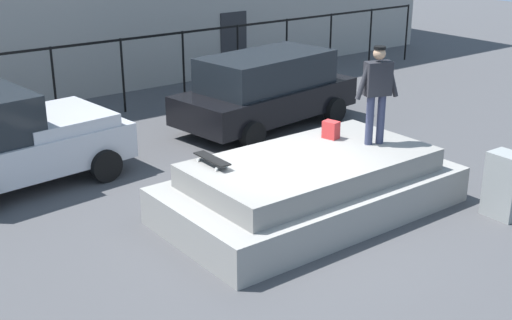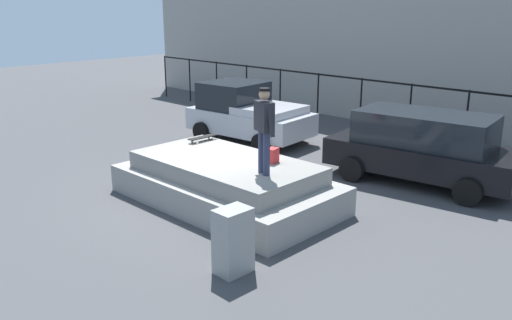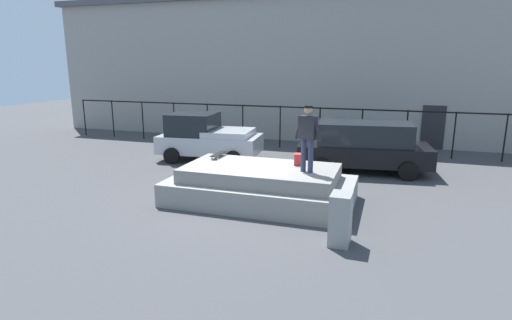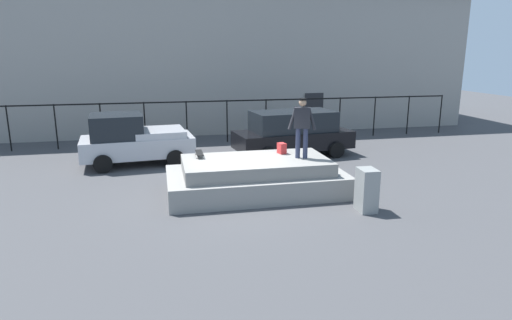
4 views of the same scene
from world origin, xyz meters
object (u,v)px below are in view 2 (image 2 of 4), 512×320
at_px(car_black_hatchback_mid, 423,146).
at_px(skateboarder, 264,125).
at_px(car_silver_pickup_near, 247,113).
at_px(utility_box, 233,241).
at_px(backpack, 272,155).
at_px(skateboard, 203,137).

bearing_deg(car_black_hatchback_mid, skateboarder, -104.08).
bearing_deg(car_silver_pickup_near, utility_box, -46.47).
distance_m(skateboarder, backpack, 1.19).
height_order(backpack, utility_box, backpack).
distance_m(skateboard, backpack, 2.53).
bearing_deg(car_black_hatchback_mid, car_silver_pickup_near, -179.43).
relative_size(car_silver_pickup_near, car_black_hatchback_mid, 0.86).
bearing_deg(skateboarder, utility_box, -59.65).
bearing_deg(skateboarder, car_silver_pickup_near, 137.96).
bearing_deg(car_silver_pickup_near, backpack, -39.68).
relative_size(skateboarder, car_silver_pickup_near, 0.42).
xyz_separation_m(car_silver_pickup_near, utility_box, (6.20, -6.53, -0.36)).
height_order(skateboarder, skateboard, skateboarder).
xyz_separation_m(backpack, car_black_hatchback_mid, (1.56, 3.90, -0.25)).
relative_size(car_silver_pickup_near, utility_box, 3.66).
distance_m(skateboarder, skateboard, 3.20).
distance_m(car_black_hatchback_mid, utility_box, 6.60).
xyz_separation_m(backpack, utility_box, (1.57, -2.68, -0.62)).
height_order(backpack, car_black_hatchback_mid, car_black_hatchback_mid).
distance_m(backpack, utility_box, 3.17).
xyz_separation_m(skateboarder, backpack, (-0.41, 0.70, -0.87)).
xyz_separation_m(skateboard, backpack, (2.53, -0.17, 0.06)).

